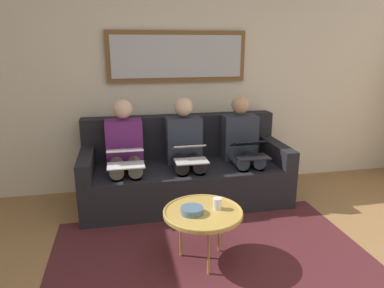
% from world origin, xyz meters
% --- Properties ---
extents(wall_rear, '(6.00, 0.12, 2.60)m').
position_xyz_m(wall_rear, '(0.00, -2.60, 1.30)').
color(wall_rear, beige).
rests_on(wall_rear, ground_plane).
extents(area_rug, '(2.60, 1.80, 0.01)m').
position_xyz_m(area_rug, '(0.00, -0.85, 0.00)').
color(area_rug, '#4C1E23').
rests_on(area_rug, ground_plane).
extents(couch, '(2.20, 0.90, 0.90)m').
position_xyz_m(couch, '(0.00, -2.12, 0.31)').
color(couch, black).
rests_on(couch, ground_plane).
extents(framed_mirror, '(1.58, 0.05, 0.56)m').
position_xyz_m(framed_mirror, '(0.00, -2.51, 1.55)').
color(framed_mirror, brown).
extents(coffee_table, '(0.62, 0.62, 0.44)m').
position_xyz_m(coffee_table, '(0.08, -0.90, 0.42)').
color(coffee_table, tan).
rests_on(coffee_table, ground_plane).
extents(cup, '(0.07, 0.07, 0.09)m').
position_xyz_m(cup, '(-0.04, -0.92, 0.48)').
color(cup, silver).
rests_on(cup, coffee_table).
extents(bowl, '(0.17, 0.17, 0.05)m').
position_xyz_m(bowl, '(0.17, -0.88, 0.46)').
color(bowl, slate).
rests_on(bowl, coffee_table).
extents(person_left, '(0.38, 0.58, 1.14)m').
position_xyz_m(person_left, '(-0.64, -2.05, 0.61)').
color(person_left, '#2D3342').
rests_on(person_left, couch).
extents(laptop_black, '(0.33, 0.35, 0.16)m').
position_xyz_m(laptop_black, '(-0.64, -1.81, 0.62)').
color(laptop_black, black).
extents(person_middle, '(0.38, 0.58, 1.14)m').
position_xyz_m(person_middle, '(0.00, -2.05, 0.61)').
color(person_middle, '#2D3342').
rests_on(person_middle, couch).
extents(laptop_silver, '(0.32, 0.35, 0.15)m').
position_xyz_m(laptop_silver, '(0.00, -1.81, 0.62)').
color(laptop_silver, silver).
extents(person_right, '(0.38, 0.58, 1.14)m').
position_xyz_m(person_right, '(0.64, -2.05, 0.61)').
color(person_right, '#66236B').
rests_on(person_right, couch).
extents(laptop_white, '(0.35, 0.34, 0.14)m').
position_xyz_m(laptop_white, '(0.64, -1.80, 0.63)').
color(laptop_white, white).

